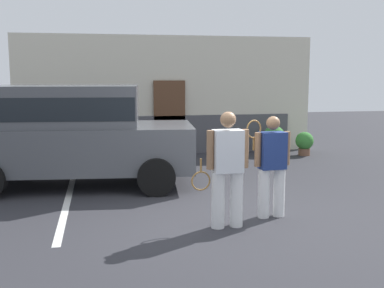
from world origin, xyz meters
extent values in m
plane|color=#2D2D33|center=(0.00, 0.00, 0.00)|extent=(40.00, 40.00, 0.00)
cube|color=silver|center=(-2.56, 1.50, 0.00)|extent=(0.12, 4.40, 0.01)
cube|color=beige|center=(0.00, 6.65, 1.68)|extent=(8.53, 0.30, 3.36)
cube|color=#4C4C51|center=(0.00, 6.45, 0.55)|extent=(7.16, 0.10, 1.10)
cube|color=brown|center=(0.01, 6.43, 1.05)|extent=(0.90, 0.06, 2.10)
cube|color=#4C4F54|center=(-2.38, 2.85, 0.80)|extent=(4.76, 2.34, 0.90)
cube|color=#4C4F54|center=(-2.63, 2.87, 1.65)|extent=(3.06, 2.03, 0.80)
cube|color=black|center=(-2.63, 2.87, 1.63)|extent=(3.00, 2.05, 0.44)
cylinder|color=black|center=(-0.74, 3.64, 0.36)|extent=(0.74, 0.33, 0.72)
cylinder|color=black|center=(-0.93, 1.75, 0.36)|extent=(0.74, 0.33, 0.72)
cylinder|color=black|center=(-3.83, 3.94, 0.36)|extent=(0.74, 0.33, 0.72)
cylinder|color=white|center=(0.03, -0.29, 0.42)|extent=(0.20, 0.20, 0.84)
cylinder|color=white|center=(-0.25, -0.30, 0.42)|extent=(0.20, 0.20, 0.84)
cube|color=silver|center=(-0.11, -0.30, 1.15)|extent=(0.44, 0.29, 0.63)
sphere|color=#8C6647|center=(-0.11, -0.30, 1.62)|extent=(0.23, 0.23, 0.23)
cylinder|color=#8C6647|center=(0.16, -0.28, 1.18)|extent=(0.11, 0.11, 0.57)
cylinder|color=#8C6647|center=(-0.38, -0.31, 1.18)|extent=(0.11, 0.11, 0.57)
torus|color=olive|center=(-0.51, -0.26, 0.71)|extent=(0.37, 0.04, 0.37)
cylinder|color=olive|center=(-0.51, -0.26, 0.95)|extent=(0.03, 0.03, 0.20)
cylinder|color=white|center=(0.85, 0.08, 0.39)|extent=(0.18, 0.18, 0.79)
cylinder|color=white|center=(0.59, 0.06, 0.39)|extent=(0.18, 0.18, 0.79)
cube|color=navy|center=(0.72, 0.07, 1.08)|extent=(0.42, 0.28, 0.59)
sphere|color=#8C6647|center=(0.72, 0.07, 1.51)|extent=(0.22, 0.22, 0.22)
cylinder|color=#8C6647|center=(0.97, 0.09, 1.10)|extent=(0.10, 0.10, 0.54)
cylinder|color=#8C6647|center=(0.47, 0.05, 1.10)|extent=(0.10, 0.10, 0.54)
torus|color=olive|center=(0.42, 0.10, 1.42)|extent=(0.28, 0.13, 0.29)
cylinder|color=olive|center=(0.42, 0.10, 1.19)|extent=(0.03, 0.03, 0.20)
cylinder|color=brown|center=(2.90, 5.71, 0.12)|extent=(0.40, 0.40, 0.25)
sphere|color=#387F33|center=(2.90, 5.71, 0.51)|extent=(0.63, 0.63, 0.63)
cylinder|color=brown|center=(3.71, 5.46, 0.10)|extent=(0.32, 0.32, 0.20)
sphere|color=#387F33|center=(3.71, 5.46, 0.41)|extent=(0.50, 0.50, 0.50)
camera|label=1|loc=(-1.94, -6.93, 2.27)|focal=44.37mm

